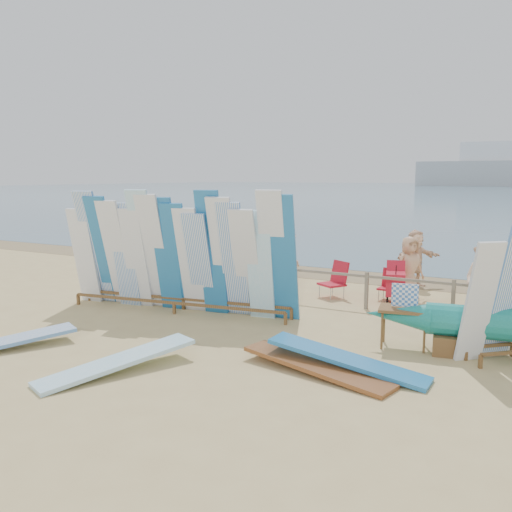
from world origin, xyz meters
The scene contains 20 objects.
ground centered at (0.00, 0.00, 0.00)m, with size 160.00×160.00×0.00m, color tan.
wet_sand_strip centered at (0.00, 7.20, 0.00)m, with size 40.00×2.60×0.01m, color olive.
distant_ship centered at (-12.00, 180.00, 5.31)m, with size 45.00×8.00×14.00m.
fence centered at (0.00, 3.00, 0.63)m, with size 12.08×0.08×0.90m.
main_surfboard_rack centered at (-1.81, 0.58, 1.32)m, with size 5.85×1.58×2.92m.
vendor_table centered at (3.52, 0.40, 0.41)m, with size 1.02×0.80×1.22m.
flat_board_d centered at (3.02, -1.35, 0.00)m, with size 0.56×2.70×0.07m, color #226FAD.
flat_board_b centered at (-0.31, -3.14, 0.00)m, with size 0.56×2.70×0.07m, color #96D4F0.
flat_board_e centered at (-2.99, -3.36, 0.00)m, with size 0.56×2.70×0.07m, color white.
flat_board_c centered at (2.59, -1.65, 0.00)m, with size 0.56×2.70×0.07m, color brown.
beach_chair_left centered at (0.85, 3.80, 0.28)m, with size 0.84×0.85×0.96m.
beach_chair_right centered at (2.23, 4.24, 0.23)m, with size 0.54×0.56×0.80m.
stroller centered at (2.52, 3.69, 0.44)m, with size 0.73×0.90×1.09m.
beachgoer_11 centered at (-4.20, 7.43, 0.87)m, with size 1.62×0.52×1.75m, color beige.
beachgoer_8 centered at (4.50, 3.60, 0.82)m, with size 0.79×0.38×1.63m, color beige.
beachgoer_5 centered at (2.44, 6.25, 0.84)m, with size 1.55×0.50×1.67m, color beige.
beachgoer_0 centered at (-4.15, 4.18, 0.83)m, with size 0.81×0.39×1.65m, color tan.
beachgoer_extra_1 centered at (-6.05, 5.84, 0.92)m, with size 1.07×0.46×1.83m, color #8C6042.
beachgoer_3 centered at (-1.24, 5.29, 0.80)m, with size 1.04×0.43×1.60m, color tan.
beachgoer_6 centered at (2.64, 4.61, 0.82)m, with size 0.80×0.38×1.64m, color tan.
Camera 1 is at (5.78, -9.57, 3.19)m, focal length 38.00 mm.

